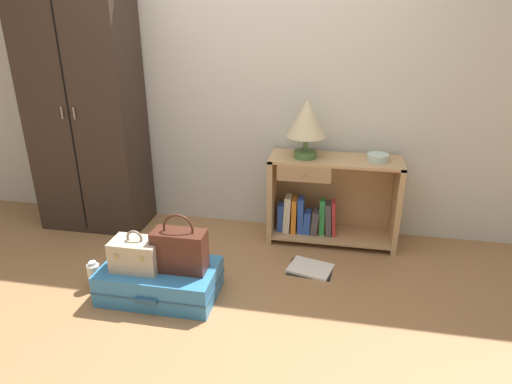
# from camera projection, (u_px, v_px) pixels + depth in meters

# --- Properties ---
(ground_plane) EXTENTS (9.00, 9.00, 0.00)m
(ground_plane) POSITION_uv_depth(u_px,v_px,m) (200.00, 329.00, 2.63)
(ground_plane) COLOR #9E7047
(back_wall) EXTENTS (6.40, 0.10, 2.60)m
(back_wall) POSITION_uv_depth(u_px,v_px,m) (250.00, 68.00, 3.50)
(back_wall) COLOR beige
(back_wall) RESTS_ON ground_plane
(wardrobe) EXTENTS (0.84, 0.47, 2.02)m
(wardrobe) POSITION_uv_depth(u_px,v_px,m) (85.00, 107.00, 3.56)
(wardrobe) COLOR #33261E
(wardrobe) RESTS_ON ground_plane
(bookshelf) EXTENTS (0.99, 0.37, 0.69)m
(bookshelf) POSITION_uv_depth(u_px,v_px,m) (327.00, 201.00, 3.53)
(bookshelf) COLOR tan
(bookshelf) RESTS_ON ground_plane
(table_lamp) EXTENTS (0.29, 0.29, 0.43)m
(table_lamp) POSITION_uv_depth(u_px,v_px,m) (307.00, 121.00, 3.29)
(table_lamp) COLOR #4C7542
(table_lamp) RESTS_ON bookshelf
(bowl) EXTENTS (0.16, 0.16, 0.05)m
(bowl) POSITION_uv_depth(u_px,v_px,m) (378.00, 157.00, 3.31)
(bowl) COLOR silver
(bowl) RESTS_ON bookshelf
(suitcase_large) EXTENTS (0.74, 0.45, 0.21)m
(suitcase_large) POSITION_uv_depth(u_px,v_px,m) (160.00, 281.00, 2.90)
(suitcase_large) COLOR teal
(suitcase_large) RESTS_ON ground_plane
(train_case) EXTENTS (0.30, 0.20, 0.27)m
(train_case) POSITION_uv_depth(u_px,v_px,m) (136.00, 254.00, 2.81)
(train_case) COLOR #B7A88E
(train_case) RESTS_ON suitcase_large
(handbag) EXTENTS (0.33, 0.15, 0.38)m
(handbag) POSITION_uv_depth(u_px,v_px,m) (180.00, 250.00, 2.79)
(handbag) COLOR #472319
(handbag) RESTS_ON suitcase_large
(bottle) EXTENTS (0.08, 0.08, 0.20)m
(bottle) POSITION_uv_depth(u_px,v_px,m) (94.00, 276.00, 2.98)
(bottle) COLOR white
(bottle) RESTS_ON ground_plane
(open_book_on_floor) EXTENTS (0.34, 0.29, 0.02)m
(open_book_on_floor) POSITION_uv_depth(u_px,v_px,m) (310.00, 268.00, 3.22)
(open_book_on_floor) COLOR white
(open_book_on_floor) RESTS_ON ground_plane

